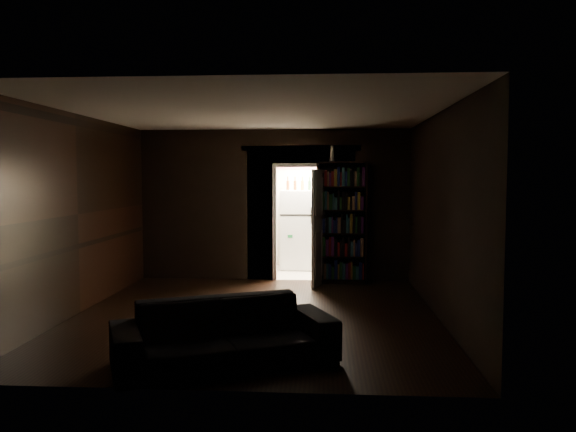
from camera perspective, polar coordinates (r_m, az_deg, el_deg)
name	(u,v)px	position (r m, az deg, el deg)	size (l,w,h in m)	color
ground	(255,316)	(7.92, -3.33, -10.07)	(5.50, 5.50, 0.00)	black
room_walls	(263,192)	(8.75, -2.55, 2.42)	(5.02, 5.61, 2.84)	black
kitchen_alcove	(303,212)	(11.52, 1.55, 0.45)	(2.20, 1.80, 2.60)	beige
sofa	(225,323)	(5.88, -6.41, -10.74)	(2.24, 0.97, 0.86)	black
bookshelf	(341,222)	(10.20, 5.45, -0.65)	(0.90, 0.32, 2.20)	black
refrigerator	(299,230)	(11.71, 1.11, -1.38)	(0.74, 0.68, 1.65)	white
door	(320,227)	(9.98, 3.23, -1.17)	(0.85, 0.05, 2.05)	silver
figurine	(332,153)	(10.22, 4.52, 6.36)	(0.10, 0.10, 0.29)	white
bottles	(299,183)	(11.60, 1.09, 3.34)	(0.69, 0.09, 0.28)	black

